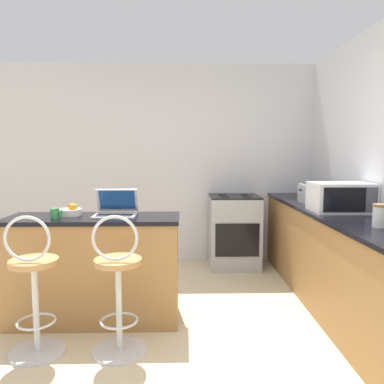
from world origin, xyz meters
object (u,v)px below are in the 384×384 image
Objects in this scene: bar_stool_near at (34,289)px; bar_stool_far at (118,288)px; stove_range at (234,231)px; toaster at (312,193)px; storage_jar at (380,216)px; mug_red at (311,193)px; laptop at (116,209)px; microwave at (341,197)px; fruit_bowl at (70,211)px; mug_green at (55,214)px.

bar_stool_near is 1.00× the size of bar_stool_far.
toaster is at bearing -41.36° from stove_range.
storage_jar is (2.49, 0.04, 0.51)m from bar_stool_near.
bar_stool_far is 2.82m from mug_red.
mug_red is (0.17, 0.50, -0.05)m from toaster.
mug_red is at bearing 30.60° from laptop.
bar_stool_far is at bearing -158.24° from microwave.
laptop is at bearing -149.40° from mug_red.
stove_range is 5.40× the size of storage_jar.
toaster is at bearing 29.59° from bar_stool_near.
mug_red is at bearing 26.73° from fruit_bowl.
bar_stool_near is 0.60m from bar_stool_far.
microwave is at bearing 3.82° from laptop.
toaster is at bearing 21.42° from mug_green.
mug_green is at bearing 170.88° from storage_jar.
microwave is at bearing 16.92° from bar_stool_near.
laptop is (0.48, 0.63, 0.48)m from bar_stool_near.
bar_stool_far is 1.96× the size of microwave.
storage_jar is (-0.02, -0.72, -0.05)m from microwave.
stove_range is 2.23m from storage_jar.
laptop reaches higher than mug_red.
bar_stool_far is at bearing -143.14° from toaster.
storage_jar is (1.89, 0.04, 0.51)m from bar_stool_far.
bar_stool_far is at bearing -37.35° from mug_green.
laptop is 1.39× the size of toaster.
stove_range is (-0.80, 1.30, -0.59)m from microwave.
toaster is at bearing 94.27° from microwave.
bar_stool_far is 0.80m from laptop.
toaster reaches higher than mug_green.
laptop is 2.04m from microwave.
fruit_bowl is at bearing -138.40° from stove_range.
storage_jar reaches higher than bar_stool_near.
toaster is 2.62m from mug_green.
laptop is at bearing 52.61° from bar_stool_near.
microwave is 2.54× the size of fruit_bowl.
bar_stool_near is 2.68m from microwave.
storage_jar is at bearing 1.00° from bar_stool_near.
mug_green is (-2.61, -1.46, -0.00)m from mug_red.
mug_green is at bearing -110.65° from fruit_bowl.
mug_red is 2.84m from fruit_bowl.
bar_stool_far is 2.88× the size of laptop.
bar_stool_far reaches higher than mug_red.
toaster is 1.15m from stove_range.
microwave is (1.91, 0.76, 0.56)m from bar_stool_far.
laptop reaches higher than toaster.
bar_stool_far is at bearing -118.39° from stove_range.
mug_green is at bearing 142.65° from bar_stool_far.
toaster is 2.82× the size of mug_green.
stove_range is (-0.75, 0.66, -0.56)m from toaster.
bar_stool_far is (0.60, 0.00, 0.00)m from bar_stool_near.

